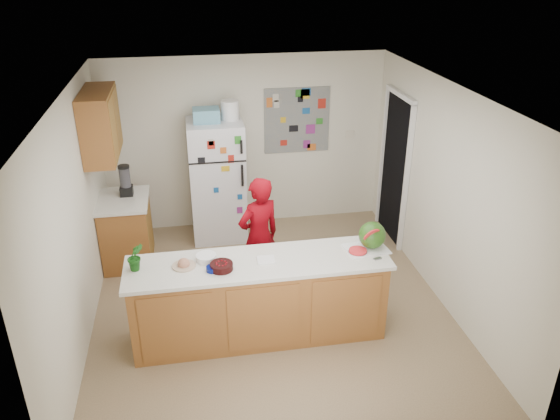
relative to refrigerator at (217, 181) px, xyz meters
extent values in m
cube|color=brown|center=(0.45, -1.88, -0.86)|extent=(4.00, 4.50, 0.02)
cube|color=beige|center=(0.45, 0.38, 0.40)|extent=(4.00, 0.02, 2.50)
cube|color=beige|center=(-1.56, -1.88, 0.40)|extent=(0.02, 4.50, 2.50)
cube|color=beige|center=(2.46, -1.88, 0.40)|extent=(0.02, 4.50, 2.50)
cube|color=white|center=(0.45, -1.88, 1.66)|extent=(4.00, 4.50, 0.02)
cube|color=black|center=(2.44, -0.43, 0.17)|extent=(0.03, 0.85, 2.04)
cube|color=brown|center=(0.25, -2.38, -0.41)|extent=(2.60, 0.62, 0.88)
cube|color=silver|center=(0.25, -2.38, 0.05)|extent=(2.68, 0.70, 0.04)
cube|color=brown|center=(-1.24, -0.53, -0.42)|extent=(0.60, 0.80, 0.86)
cube|color=silver|center=(-1.24, -0.53, 0.03)|extent=(0.64, 0.84, 0.04)
cube|color=brown|center=(-1.37, -0.58, 1.05)|extent=(0.35, 1.00, 0.80)
cube|color=silver|center=(0.00, 0.00, 0.00)|extent=(0.75, 0.70, 1.70)
cube|color=#5999B2|center=(-0.10, 0.00, 0.94)|extent=(0.35, 0.28, 0.18)
cube|color=slate|center=(1.20, 0.36, 0.70)|extent=(0.95, 0.01, 0.95)
imported|color=#73020B|center=(0.37, -1.55, -0.11)|extent=(0.64, 0.55, 1.48)
cylinder|color=black|center=(-1.19, -0.41, 0.24)|extent=(0.14, 0.14, 0.38)
cube|color=white|center=(1.40, -2.34, 0.08)|extent=(0.47, 0.37, 0.01)
sphere|color=#1A6010|center=(1.46, -2.32, 0.22)|extent=(0.28, 0.28, 0.28)
cylinder|color=#CC2F3E|center=(1.29, -2.39, 0.09)|extent=(0.19, 0.19, 0.02)
cylinder|color=black|center=(-0.13, -2.47, 0.11)|extent=(0.23, 0.23, 0.07)
cylinder|color=silver|center=(-0.27, -2.27, 0.10)|extent=(0.23, 0.23, 0.06)
cylinder|color=#040D56|center=(-0.22, -2.49, 0.10)|extent=(0.14, 0.14, 0.05)
cylinder|color=#B4A78E|center=(-0.49, -2.35, 0.08)|extent=(0.30, 0.30, 0.02)
cube|color=silver|center=(0.33, -2.38, 0.08)|extent=(0.18, 0.16, 0.02)
cube|color=gray|center=(1.45, -2.55, 0.08)|extent=(0.09, 0.06, 0.01)
imported|color=#0E3C11|center=(-0.95, -2.33, 0.22)|extent=(0.19, 0.17, 0.30)
camera|label=1|loc=(-0.36, -7.09, 2.92)|focal=35.00mm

